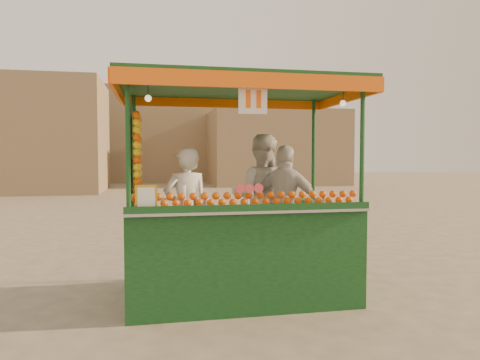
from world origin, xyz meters
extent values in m
plane|color=brown|center=(0.00, 0.00, 0.00)|extent=(90.00, 90.00, 0.00)
cube|color=olive|center=(-9.00, 20.00, 3.00)|extent=(10.00, 6.00, 6.00)
cube|color=olive|center=(7.00, 24.00, 2.50)|extent=(9.00, 6.00, 5.00)
cube|color=olive|center=(-2.00, 30.00, 3.50)|extent=(14.00, 7.00, 7.00)
cube|color=#0E3616|center=(-0.22, 0.22, 0.17)|extent=(2.91, 1.79, 0.34)
cylinder|color=black|center=(-1.23, 0.22, 0.20)|extent=(0.40, 0.11, 0.40)
cylinder|color=black|center=(0.78, 0.22, 0.20)|extent=(0.40, 0.11, 0.40)
cube|color=#0E3616|center=(-0.22, -0.51, 0.78)|extent=(2.91, 0.34, 0.89)
cube|color=#0E3616|center=(-1.51, 0.33, 0.78)|extent=(0.34, 1.45, 0.89)
cube|color=#0E3616|center=(1.06, 0.33, 0.78)|extent=(0.34, 1.45, 0.89)
cube|color=#B2B2B7|center=(-0.22, -0.47, 1.25)|extent=(2.91, 0.51, 0.03)
cylinder|color=#0E3616|center=(-1.62, -0.62, 2.01)|extent=(0.06, 0.06, 1.57)
cylinder|color=#0E3616|center=(1.17, -0.62, 2.01)|extent=(0.06, 0.06, 1.57)
cylinder|color=#0E3616|center=(-1.62, 1.06, 2.01)|extent=(0.06, 0.06, 1.57)
cylinder|color=#0E3616|center=(1.17, 1.06, 2.01)|extent=(0.06, 0.06, 1.57)
cube|color=#0E3616|center=(-0.22, 0.22, 2.84)|extent=(3.13, 2.01, 0.09)
cube|color=#F05F0D|center=(-0.22, -0.78, 2.75)|extent=(3.13, 0.04, 0.18)
cube|color=#F05F0D|center=(-0.22, 1.23, 2.75)|extent=(3.13, 0.04, 0.18)
cube|color=#F05F0D|center=(-1.79, 0.22, 2.75)|extent=(0.04, 2.01, 0.18)
cube|color=#F05F0D|center=(1.34, 0.22, 2.75)|extent=(0.04, 2.01, 0.18)
cylinder|color=#DB424D|center=(-0.25, -0.62, 1.52)|extent=(0.11, 0.03, 0.11)
cube|color=gold|center=(-1.43, -0.62, 1.42)|extent=(0.25, 0.02, 0.31)
cube|color=white|center=(-0.22, -0.70, 2.55)|extent=(0.34, 0.02, 0.34)
sphere|color=#FFE5B2|center=(-1.40, -0.54, 2.55)|extent=(0.08, 0.08, 0.08)
sphere|color=#FFE5B2|center=(0.95, -0.54, 2.55)|extent=(0.08, 0.08, 0.08)
imported|color=silver|center=(-0.93, 0.22, 1.18)|extent=(0.68, 0.52, 1.68)
imported|color=beige|center=(0.23, 0.73, 1.28)|extent=(1.09, 0.96, 1.89)
imported|color=beige|center=(0.48, 0.30, 1.20)|extent=(1.07, 0.92, 1.73)
camera|label=1|loc=(-1.35, -5.65, 1.89)|focal=33.00mm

